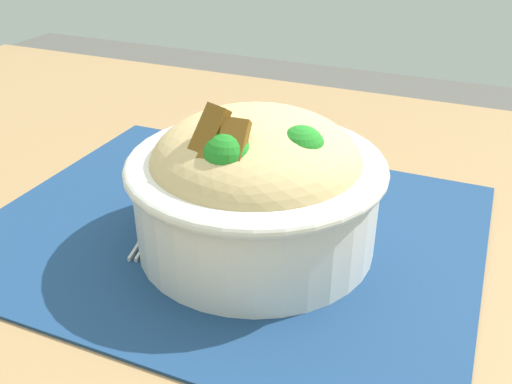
{
  "coord_description": "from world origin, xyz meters",
  "views": [
    {
      "loc": [
        -0.21,
        0.41,
        1.03
      ],
      "look_at": [
        -0.05,
        0.03,
        0.8
      ],
      "focal_mm": 39.73,
      "sensor_mm": 36.0,
      "label": 1
    }
  ],
  "objects": [
    {
      "name": "bowl",
      "position": [
        -0.05,
        0.03,
        0.81
      ],
      "size": [
        0.24,
        0.24,
        0.14
      ],
      "color": "silver",
      "rests_on": "placemat"
    },
    {
      "name": "fork",
      "position": [
        0.04,
        0.04,
        0.75
      ],
      "size": [
        0.04,
        0.13,
        0.0
      ],
      "color": "#BBBBBB",
      "rests_on": "placemat"
    },
    {
      "name": "table",
      "position": [
        0.0,
        0.0,
        0.67
      ],
      "size": [
        1.37,
        0.84,
        0.74
      ],
      "color": "#99754C",
      "rests_on": "ground_plane"
    },
    {
      "name": "placemat",
      "position": [
        -0.02,
        0.01,
        0.75
      ],
      "size": [
        0.44,
        0.36,
        0.0
      ],
      "primitive_type": "cube",
      "rotation": [
        0.0,
        0.0,
        0.01
      ],
      "color": "navy",
      "rests_on": "table"
    }
  ]
}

